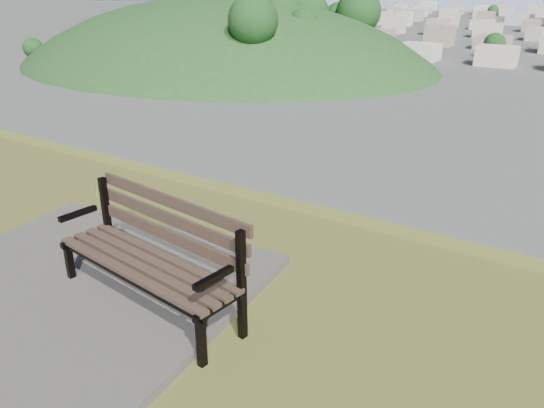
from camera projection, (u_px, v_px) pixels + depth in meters
The scene contains 3 objects.
park_bench at pixel (154, 249), 4.55m from camera, with size 1.94×0.83×0.98m.
gravel_patch at pixel (3, 334), 4.29m from camera, with size 3.07×4.38×0.09m, color #56534A.
green_wooded_hill at pixel (222, 63), 190.16m from camera, with size 178.17×142.54×89.08m.
Camera 1 is at (1.65, -1.29, 27.69)m, focal length 35.00 mm.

